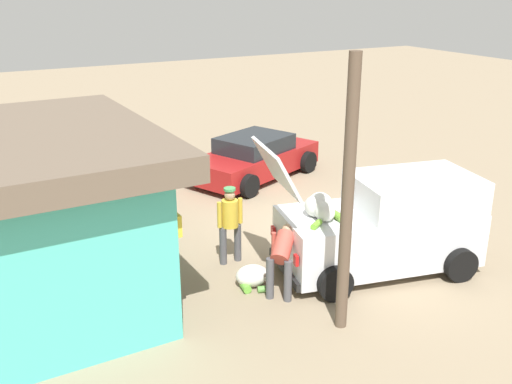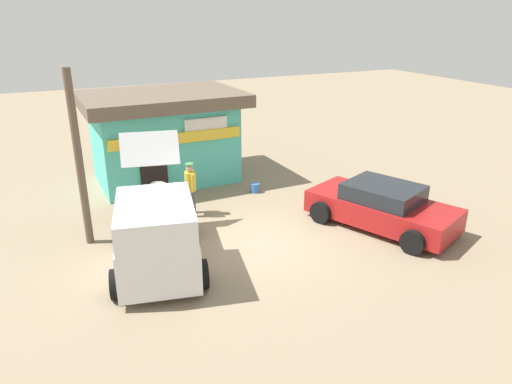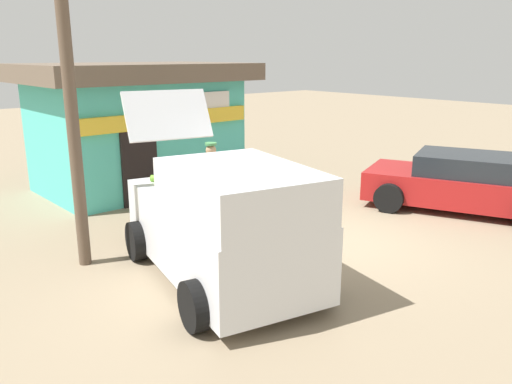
{
  "view_description": "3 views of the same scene",
  "coord_description": "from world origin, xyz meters",
  "px_view_note": "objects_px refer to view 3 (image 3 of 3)",
  "views": [
    {
      "loc": [
        -11.01,
        7.34,
        5.59
      ],
      "look_at": [
        0.16,
        1.32,
        1.0
      ],
      "focal_mm": 41.35,
      "sensor_mm": 36.0,
      "label": 1
    },
    {
      "loc": [
        -4.77,
        -10.32,
        5.87
      ],
      "look_at": [
        0.34,
        0.67,
        1.18
      ],
      "focal_mm": 33.11,
      "sensor_mm": 36.0,
      "label": 2
    },
    {
      "loc": [
        -7.03,
        -6.06,
        3.41
      ],
      "look_at": [
        -0.81,
        1.26,
        0.83
      ],
      "focal_mm": 36.01,
      "sensor_mm": 36.0,
      "label": 3
    }
  ],
  "objects_px": {
    "storefront_bar": "(137,124)",
    "parked_sedan": "(463,183)",
    "vendor_standing": "(212,176)",
    "customer_bending": "(148,199)",
    "delivery_van": "(222,222)",
    "unloaded_banana_pile": "(165,219)",
    "paint_bucket": "(272,185)"
  },
  "relations": [
    {
      "from": "parked_sedan",
      "to": "vendor_standing",
      "type": "distance_m",
      "value": 5.64
    },
    {
      "from": "customer_bending",
      "to": "unloaded_banana_pile",
      "type": "height_order",
      "value": "customer_bending"
    },
    {
      "from": "storefront_bar",
      "to": "customer_bending",
      "type": "xyz_separation_m",
      "value": [
        -1.81,
        -3.77,
        -0.88
      ]
    },
    {
      "from": "unloaded_banana_pile",
      "to": "delivery_van",
      "type": "bearing_deg",
      "value": -101.73
    },
    {
      "from": "vendor_standing",
      "to": "customer_bending",
      "type": "relative_size",
      "value": 1.29
    },
    {
      "from": "storefront_bar",
      "to": "customer_bending",
      "type": "relative_size",
      "value": 4.36
    },
    {
      "from": "vendor_standing",
      "to": "customer_bending",
      "type": "bearing_deg",
      "value": -170.87
    },
    {
      "from": "storefront_bar",
      "to": "parked_sedan",
      "type": "xyz_separation_m",
      "value": [
        4.55,
        -6.59,
        -1.07
      ]
    },
    {
      "from": "storefront_bar",
      "to": "vendor_standing",
      "type": "height_order",
      "value": "storefront_bar"
    },
    {
      "from": "storefront_bar",
      "to": "parked_sedan",
      "type": "relative_size",
      "value": 1.22
    },
    {
      "from": "storefront_bar",
      "to": "unloaded_banana_pile",
      "type": "relative_size",
      "value": 6.88
    },
    {
      "from": "storefront_bar",
      "to": "customer_bending",
      "type": "height_order",
      "value": "storefront_bar"
    },
    {
      "from": "delivery_van",
      "to": "parked_sedan",
      "type": "bearing_deg",
      "value": -3.96
    },
    {
      "from": "vendor_standing",
      "to": "customer_bending",
      "type": "height_order",
      "value": "vendor_standing"
    },
    {
      "from": "storefront_bar",
      "to": "vendor_standing",
      "type": "xyz_separation_m",
      "value": [
        -0.16,
        -3.51,
        -0.74
      ]
    },
    {
      "from": "delivery_van",
      "to": "unloaded_banana_pile",
      "type": "bearing_deg",
      "value": 78.27
    },
    {
      "from": "parked_sedan",
      "to": "paint_bucket",
      "type": "xyz_separation_m",
      "value": [
        -2.15,
        4.0,
        -0.45
      ]
    },
    {
      "from": "delivery_van",
      "to": "unloaded_banana_pile",
      "type": "height_order",
      "value": "delivery_van"
    },
    {
      "from": "vendor_standing",
      "to": "customer_bending",
      "type": "distance_m",
      "value": 1.68
    },
    {
      "from": "customer_bending",
      "to": "paint_bucket",
      "type": "xyz_separation_m",
      "value": [
        4.21,
        1.18,
        -0.64
      ]
    },
    {
      "from": "storefront_bar",
      "to": "paint_bucket",
      "type": "distance_m",
      "value": 3.84
    },
    {
      "from": "vendor_standing",
      "to": "delivery_van",
      "type": "bearing_deg",
      "value": -122.56
    },
    {
      "from": "vendor_standing",
      "to": "customer_bending",
      "type": "xyz_separation_m",
      "value": [
        -1.65,
        -0.26,
        -0.14
      ]
    },
    {
      "from": "parked_sedan",
      "to": "paint_bucket",
      "type": "height_order",
      "value": "parked_sedan"
    },
    {
      "from": "parked_sedan",
      "to": "storefront_bar",
      "type": "bearing_deg",
      "value": 124.62
    },
    {
      "from": "parked_sedan",
      "to": "unloaded_banana_pile",
      "type": "relative_size",
      "value": 5.63
    },
    {
      "from": "storefront_bar",
      "to": "paint_bucket",
      "type": "xyz_separation_m",
      "value": [
        2.4,
        -2.59,
        -1.52
      ]
    },
    {
      "from": "parked_sedan",
      "to": "paint_bucket",
      "type": "relative_size",
      "value": 14.52
    },
    {
      "from": "unloaded_banana_pile",
      "to": "customer_bending",
      "type": "bearing_deg",
      "value": -146.59
    },
    {
      "from": "customer_bending",
      "to": "delivery_van",
      "type": "bearing_deg",
      "value": -90.9
    },
    {
      "from": "parked_sedan",
      "to": "customer_bending",
      "type": "distance_m",
      "value": 6.96
    },
    {
      "from": "parked_sedan",
      "to": "customer_bending",
      "type": "xyz_separation_m",
      "value": [
        -6.36,
        2.82,
        0.19
      ]
    }
  ]
}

